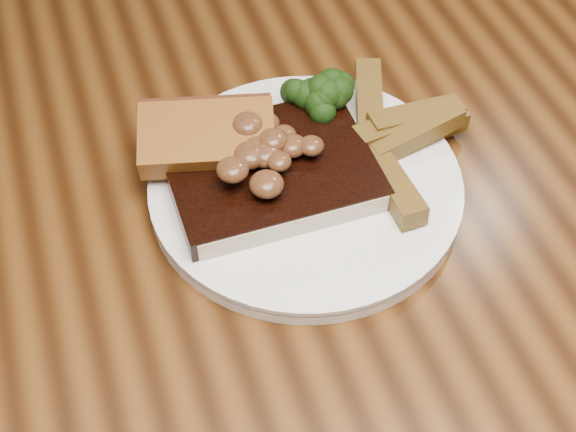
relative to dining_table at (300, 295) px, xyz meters
name	(u,v)px	position (x,y,z in m)	size (l,w,h in m)	color
dining_table	(300,295)	(0.00, 0.00, 0.00)	(1.60, 0.90, 0.75)	#532E10
chair_far	(147,36)	(-0.02, 0.69, -0.22)	(0.39, 0.39, 0.81)	black
plate	(305,188)	(0.02, 0.04, 0.10)	(0.26, 0.26, 0.01)	white
steak	(270,172)	(-0.01, 0.05, 0.12)	(0.16, 0.13, 0.02)	black
steak_bone	(293,225)	(-0.01, -0.01, 0.11)	(0.15, 0.01, 0.02)	beige
mushroom_pile	(266,151)	(-0.01, 0.05, 0.14)	(0.08, 0.08, 0.03)	brown
garlic_bread	(209,155)	(-0.05, 0.08, 0.12)	(0.11, 0.06, 0.02)	brown
potato_wedges	(378,139)	(0.09, 0.05, 0.12)	(0.11, 0.11, 0.02)	brown
broccoli_cluster	(329,106)	(0.06, 0.10, 0.12)	(0.07, 0.07, 0.04)	#18340B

